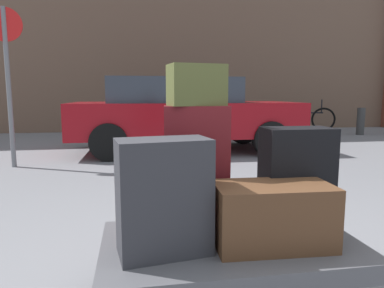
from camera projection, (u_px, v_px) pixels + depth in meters
The scene contains 12 objects.
luggage_cart at pixel (230, 252), 1.87m from camera, with size 1.35×0.78×0.34m.
suitcase_maroon_front_left at pixel (196, 166), 2.05m from camera, with size 0.37×0.21×0.70m, color maroon.
duffel_bag_brown_front_right at pixel (273, 215), 1.78m from camera, with size 0.59×0.32×0.32m, color #51331E.
suitcase_black_rear_right at pixel (296, 178), 2.03m from camera, with size 0.39×0.22×0.58m, color black.
suitcase_charcoal_stacked_top at pixel (164, 197), 1.68m from camera, with size 0.44×0.24×0.56m, color #2D2D33.
duffel_bag_olive_topmost_pile at pixel (197, 85), 1.98m from camera, with size 0.31×0.17×0.23m, color #4C5128.
parked_car at pixel (182, 113), 6.84m from camera, with size 4.33×1.98×1.42m.
bicycle_leaning at pixel (306, 119), 10.74m from camera, with size 1.70×0.57×0.96m.
bollard_kerb_near at pixel (261, 123), 9.19m from camera, with size 0.21×0.21×0.75m, color #383838.
bollard_kerb_mid at pixel (306, 122), 9.41m from camera, with size 0.21×0.21×0.75m, color #383838.
bollard_kerb_far at pixel (361, 121), 9.68m from camera, with size 0.21×0.21×0.75m, color #383838.
no_parking_sign at pixel (7, 70), 5.21m from camera, with size 0.50×0.08×2.38m.
Camera 1 is at (-0.50, -1.71, 1.11)m, focal length 32.77 mm.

